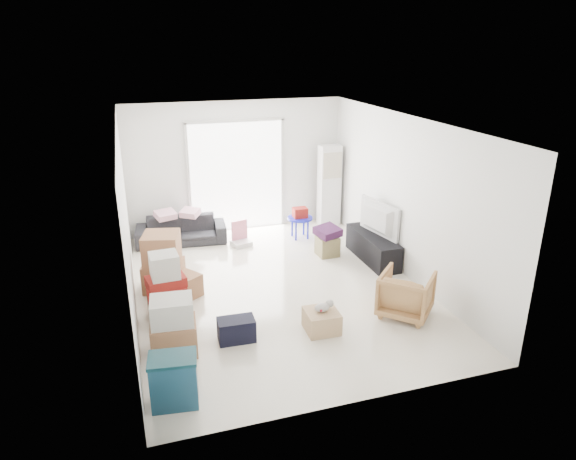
% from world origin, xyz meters
% --- Properties ---
extents(room_shell, '(4.98, 6.48, 3.18)m').
position_xyz_m(room_shell, '(0.00, 0.00, 1.35)').
color(room_shell, white).
rests_on(room_shell, ground).
extents(sliding_door, '(2.10, 0.04, 2.33)m').
position_xyz_m(sliding_door, '(0.00, 2.98, 1.24)').
color(sliding_door, white).
rests_on(sliding_door, room_shell).
extents(ac_tower, '(0.45, 0.30, 1.75)m').
position_xyz_m(ac_tower, '(1.95, 2.65, 0.88)').
color(ac_tower, white).
rests_on(ac_tower, room_shell).
extents(tv_console, '(0.44, 1.46, 0.49)m').
position_xyz_m(tv_console, '(2.00, 0.57, 0.24)').
color(tv_console, black).
rests_on(tv_console, room_shell).
extents(television, '(0.80, 1.17, 0.14)m').
position_xyz_m(television, '(2.00, 0.57, 0.56)').
color(television, black).
rests_on(television, tv_console).
extents(sofa, '(1.80, 0.67, 0.69)m').
position_xyz_m(sofa, '(-1.27, 2.50, 0.34)').
color(sofa, '#292A2F').
rests_on(sofa, room_shell).
extents(pillow_left, '(0.45, 0.40, 0.12)m').
position_xyz_m(pillow_left, '(-1.55, 2.54, 0.75)').
color(pillow_left, '#EBABBD').
rests_on(pillow_left, sofa).
extents(pillow_right, '(0.44, 0.43, 0.12)m').
position_xyz_m(pillow_right, '(-1.06, 2.53, 0.75)').
color(pillow_right, '#EBABBD').
rests_on(pillow_right, sofa).
extents(armchair, '(0.98, 0.98, 0.74)m').
position_xyz_m(armchair, '(1.55, -1.41, 0.37)').
color(armchair, tan).
rests_on(armchair, room_shell).
extents(storage_bins, '(0.57, 0.43, 0.61)m').
position_xyz_m(storage_bins, '(-1.90, -2.40, 0.30)').
color(storage_bins, navy).
rests_on(storage_bins, room_shell).
extents(box_stack_a, '(0.62, 0.53, 0.77)m').
position_xyz_m(box_stack_a, '(-1.80, -1.37, 0.37)').
color(box_stack_a, '#8C5F3F').
rests_on(box_stack_a, room_shell).
extents(box_stack_b, '(0.59, 0.56, 1.03)m').
position_xyz_m(box_stack_b, '(-1.80, -0.50, 0.45)').
color(box_stack_b, '#8C5F3F').
rests_on(box_stack_b, room_shell).
extents(box_stack_c, '(0.75, 0.67, 0.96)m').
position_xyz_m(box_stack_c, '(-1.77, 0.52, 0.47)').
color(box_stack_c, '#8C5F3F').
rests_on(box_stack_c, room_shell).
extents(loose_box, '(0.61, 0.61, 0.37)m').
position_xyz_m(loose_box, '(-1.50, 0.15, 0.18)').
color(loose_box, '#8C5F3F').
rests_on(loose_box, room_shell).
extents(duffel_bag, '(0.51, 0.32, 0.32)m').
position_xyz_m(duffel_bag, '(-0.98, -1.34, 0.16)').
color(duffel_bag, black).
rests_on(duffel_bag, room_shell).
extents(ottoman, '(0.39, 0.39, 0.37)m').
position_xyz_m(ottoman, '(1.28, 1.02, 0.19)').
color(ottoman, olive).
rests_on(ottoman, room_shell).
extents(blanket, '(0.51, 0.51, 0.14)m').
position_xyz_m(blanket, '(1.28, 1.02, 0.44)').
color(blanket, '#421A42').
rests_on(blanket, ottoman).
extents(kids_table, '(0.51, 0.51, 0.64)m').
position_xyz_m(kids_table, '(1.08, 2.04, 0.46)').
color(kids_table, '#171CC5').
rests_on(kids_table, room_shell).
extents(toy_walker, '(0.43, 0.40, 0.48)m').
position_xyz_m(toy_walker, '(-0.17, 2.02, 0.13)').
color(toy_walker, silver).
rests_on(toy_walker, room_shell).
extents(wood_crate, '(0.47, 0.47, 0.30)m').
position_xyz_m(wood_crate, '(0.21, -1.46, 0.15)').
color(wood_crate, tan).
rests_on(wood_crate, room_shell).
extents(plush_bunny, '(0.29, 0.17, 0.15)m').
position_xyz_m(plush_bunny, '(0.24, -1.45, 0.37)').
color(plush_bunny, '#B2ADA8').
rests_on(plush_bunny, wood_crate).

